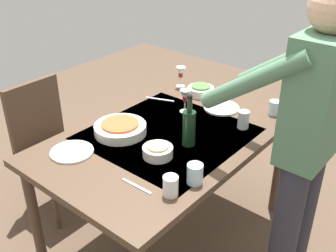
{
  "coord_description": "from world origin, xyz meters",
  "views": [
    {
      "loc": [
        1.56,
        1.3,
        1.94
      ],
      "look_at": [
        0.0,
        0.0,
        0.82
      ],
      "focal_mm": 43.35,
      "sensor_mm": 36.0,
      "label": 1
    }
  ],
  "objects_px": {
    "water_cup_far_right": "(275,108)",
    "wine_glass_right": "(181,73)",
    "chair_near": "(47,139)",
    "person_server": "(306,139)",
    "side_bowl_salad": "(201,90)",
    "dinner_plate_far": "(72,152)",
    "wine_glass_left": "(185,97)",
    "wine_bottle": "(189,127)",
    "water_cup_near_right": "(243,120)",
    "side_bowl_bread": "(158,151)",
    "dinner_plate_near": "(221,108)",
    "water_cup_near_left": "(171,186)",
    "water_cup_far_left": "(195,174)",
    "dining_table": "(168,145)",
    "serving_bowl_pasta": "(120,128)"
  },
  "relations": [
    {
      "from": "wine_bottle",
      "to": "water_cup_near_left",
      "type": "xyz_separation_m",
      "value": [
        0.4,
        0.2,
        -0.06
      ]
    },
    {
      "from": "dining_table",
      "to": "serving_bowl_pasta",
      "type": "xyz_separation_m",
      "value": [
        0.17,
        -0.21,
        0.11
      ]
    },
    {
      "from": "person_server",
      "to": "water_cup_far_right",
      "type": "relative_size",
      "value": 18.96
    },
    {
      "from": "wine_glass_left",
      "to": "side_bowl_bread",
      "type": "relative_size",
      "value": 0.94
    },
    {
      "from": "wine_glass_left",
      "to": "water_cup_far_right",
      "type": "bearing_deg",
      "value": 126.79
    },
    {
      "from": "wine_glass_left",
      "to": "wine_bottle",
      "type": "bearing_deg",
      "value": 40.75
    },
    {
      "from": "water_cup_far_right",
      "to": "water_cup_near_right",
      "type": "bearing_deg",
      "value": -11.83
    },
    {
      "from": "water_cup_near_left",
      "to": "dinner_plate_far",
      "type": "height_order",
      "value": "water_cup_near_left"
    },
    {
      "from": "wine_glass_right",
      "to": "person_server",
      "type": "bearing_deg",
      "value": 67.57
    },
    {
      "from": "water_cup_near_right",
      "to": "dinner_plate_near",
      "type": "xyz_separation_m",
      "value": [
        -0.13,
        -0.24,
        -0.05
      ]
    },
    {
      "from": "water_cup_far_right",
      "to": "dining_table",
      "type": "bearing_deg",
      "value": -29.72
    },
    {
      "from": "water_cup_far_left",
      "to": "dinner_plate_far",
      "type": "height_order",
      "value": "water_cup_far_left"
    },
    {
      "from": "dining_table",
      "to": "chair_near",
      "type": "bearing_deg",
      "value": -73.33
    },
    {
      "from": "wine_bottle",
      "to": "water_cup_far_right",
      "type": "bearing_deg",
      "value": 163.38
    },
    {
      "from": "dinner_plate_near",
      "to": "person_server",
      "type": "bearing_deg",
      "value": 63.05
    },
    {
      "from": "wine_glass_right",
      "to": "dinner_plate_far",
      "type": "bearing_deg",
      "value": 5.71
    },
    {
      "from": "person_server",
      "to": "water_cup_near_right",
      "type": "xyz_separation_m",
      "value": [
        -0.22,
        -0.45,
        -0.14
      ]
    },
    {
      "from": "dining_table",
      "to": "water_cup_far_left",
      "type": "bearing_deg",
      "value": 55.05
    },
    {
      "from": "person_server",
      "to": "chair_near",
      "type": "bearing_deg",
      "value": -76.65
    },
    {
      "from": "wine_glass_right",
      "to": "side_bowl_salad",
      "type": "bearing_deg",
      "value": 84.32
    },
    {
      "from": "wine_bottle",
      "to": "water_cup_near_right",
      "type": "height_order",
      "value": "wine_bottle"
    },
    {
      "from": "water_cup_far_right",
      "to": "wine_glass_right",
      "type": "bearing_deg",
      "value": -87.12
    },
    {
      "from": "water_cup_far_left",
      "to": "side_bowl_bread",
      "type": "bearing_deg",
      "value": -101.92
    },
    {
      "from": "chair_near",
      "to": "dinner_plate_near",
      "type": "relative_size",
      "value": 3.96
    },
    {
      "from": "side_bowl_bread",
      "to": "dinner_plate_far",
      "type": "bearing_deg",
      "value": -54.2
    },
    {
      "from": "side_bowl_salad",
      "to": "dinner_plate_far",
      "type": "distance_m",
      "value": 1.05
    },
    {
      "from": "wine_glass_left",
      "to": "side_bowl_bread",
      "type": "bearing_deg",
      "value": 22.59
    },
    {
      "from": "water_cup_far_right",
      "to": "dinner_plate_far",
      "type": "xyz_separation_m",
      "value": [
        1.1,
        -0.61,
        -0.04
      ]
    },
    {
      "from": "water_cup_far_right",
      "to": "dinner_plate_far",
      "type": "bearing_deg",
      "value": -29.1
    },
    {
      "from": "side_bowl_bread",
      "to": "dinner_plate_near",
      "type": "xyz_separation_m",
      "value": [
        -0.69,
        -0.06,
        -0.03
      ]
    },
    {
      "from": "wine_glass_right",
      "to": "water_cup_near_right",
      "type": "distance_m",
      "value": 0.71
    },
    {
      "from": "dinner_plate_near",
      "to": "water_cup_near_left",
      "type": "bearing_deg",
      "value": 19.2
    },
    {
      "from": "water_cup_near_left",
      "to": "water_cup_far_right",
      "type": "distance_m",
      "value": 1.04
    },
    {
      "from": "water_cup_far_left",
      "to": "dining_table",
      "type": "bearing_deg",
      "value": -124.95
    },
    {
      "from": "water_cup_near_left",
      "to": "dinner_plate_near",
      "type": "distance_m",
      "value": 0.95
    },
    {
      "from": "water_cup_far_right",
      "to": "side_bowl_bread",
      "type": "height_order",
      "value": "water_cup_far_right"
    },
    {
      "from": "wine_glass_right",
      "to": "water_cup_near_right",
      "type": "height_order",
      "value": "wine_glass_right"
    },
    {
      "from": "chair_near",
      "to": "side_bowl_bread",
      "type": "distance_m",
      "value": 1.01
    },
    {
      "from": "wine_glass_right",
      "to": "dinner_plate_far",
      "type": "relative_size",
      "value": 0.66
    },
    {
      "from": "dining_table",
      "to": "dinner_plate_near",
      "type": "distance_m",
      "value": 0.48
    },
    {
      "from": "dinner_plate_near",
      "to": "dinner_plate_far",
      "type": "bearing_deg",
      "value": -18.31
    },
    {
      "from": "water_cup_near_right",
      "to": "dinner_plate_near",
      "type": "bearing_deg",
      "value": -119.37
    },
    {
      "from": "side_bowl_bread",
      "to": "dinner_plate_near",
      "type": "distance_m",
      "value": 0.69
    },
    {
      "from": "dining_table",
      "to": "wine_glass_right",
      "type": "relative_size",
      "value": 10.03
    },
    {
      "from": "person_server",
      "to": "wine_glass_right",
      "type": "height_order",
      "value": "person_server"
    },
    {
      "from": "chair_near",
      "to": "water_cup_near_right",
      "type": "xyz_separation_m",
      "value": [
        -0.6,
        1.16,
        0.3
      ]
    },
    {
      "from": "chair_near",
      "to": "person_server",
      "type": "relative_size",
      "value": 0.54
    },
    {
      "from": "water_cup_near_left",
      "to": "chair_near",
      "type": "bearing_deg",
      "value": -97.53
    },
    {
      "from": "water_cup_near_right",
      "to": "water_cup_far_right",
      "type": "xyz_separation_m",
      "value": [
        -0.28,
        0.06,
        -0.01
      ]
    },
    {
      "from": "wine_glass_right",
      "to": "dinner_plate_near",
      "type": "bearing_deg",
      "value": 75.55
    }
  ]
}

